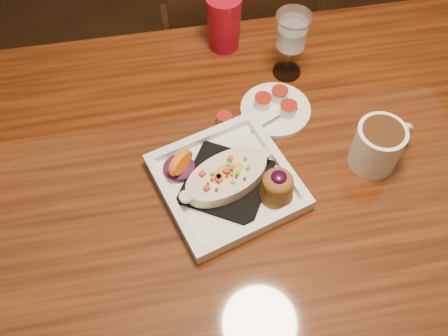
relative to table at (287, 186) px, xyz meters
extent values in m
plane|color=black|center=(0.00, 0.00, -0.65)|extent=(7.00, 7.00, 0.00)
cube|color=maroon|center=(0.00, 0.00, 0.08)|extent=(1.50, 0.90, 0.04)
cylinder|color=black|center=(-0.67, 0.37, -0.30)|extent=(0.07, 0.07, 0.71)
cylinder|color=black|center=(0.67, 0.37, -0.30)|extent=(0.07, 0.07, 0.71)
cube|color=black|center=(0.00, 0.70, -0.20)|extent=(0.42, 0.42, 0.04)
cylinder|color=black|center=(0.17, 0.87, -0.43)|extent=(0.04, 0.04, 0.45)
cylinder|color=black|center=(-0.17, 0.87, -0.43)|extent=(0.04, 0.04, 0.45)
cylinder|color=black|center=(0.17, 0.53, -0.43)|extent=(0.04, 0.04, 0.45)
cylinder|color=black|center=(-0.17, 0.53, -0.43)|extent=(0.04, 0.04, 0.45)
cube|color=black|center=(0.00, 0.51, 0.05)|extent=(0.40, 0.03, 0.46)
cube|color=white|center=(-0.14, -0.03, 0.10)|extent=(0.32, 0.32, 0.01)
cube|color=black|center=(-0.14, -0.03, 0.11)|extent=(0.22, 0.22, 0.01)
ellipsoid|color=gold|center=(-0.14, -0.03, 0.13)|extent=(0.17, 0.13, 0.03)
ellipsoid|color=#4F1245|center=(-0.23, 0.01, 0.12)|extent=(0.06, 0.07, 0.02)
cone|color=brown|center=(-0.05, -0.08, 0.13)|extent=(0.07, 0.07, 0.05)
ellipsoid|color=brown|center=(-0.05, -0.08, 0.16)|extent=(0.06, 0.06, 0.03)
ellipsoid|color=black|center=(-0.05, -0.08, 0.17)|extent=(0.03, 0.03, 0.01)
cylinder|color=white|center=(0.16, -0.03, 0.15)|extent=(0.10, 0.10, 0.10)
cylinder|color=#361E0E|center=(0.16, -0.03, 0.19)|extent=(0.08, 0.08, 0.02)
torus|color=white|center=(0.21, -0.01, 0.15)|extent=(0.07, 0.04, 0.07)
cylinder|color=silver|center=(0.05, 0.25, 0.10)|extent=(0.07, 0.07, 0.01)
cylinder|color=silver|center=(0.05, 0.25, 0.14)|extent=(0.01, 0.01, 0.08)
cone|color=silver|center=(0.05, 0.25, 0.22)|extent=(0.08, 0.08, 0.08)
cylinder|color=white|center=(0.00, 0.14, 0.10)|extent=(0.16, 0.16, 0.01)
cylinder|color=white|center=(-0.03, 0.15, 0.12)|extent=(0.04, 0.04, 0.03)
cylinder|color=#AB2115|center=(-0.03, 0.15, 0.14)|extent=(0.04, 0.04, 0.00)
cylinder|color=white|center=(0.01, 0.16, 0.12)|extent=(0.04, 0.04, 0.03)
cylinder|color=#AB2115|center=(0.01, 0.16, 0.14)|extent=(0.04, 0.04, 0.00)
cylinder|color=white|center=(0.02, 0.12, 0.12)|extent=(0.04, 0.04, 0.03)
cylinder|color=#AB2115|center=(0.02, 0.12, 0.14)|extent=(0.04, 0.04, 0.00)
cylinder|color=white|center=(-0.12, 0.13, 0.11)|extent=(0.03, 0.03, 0.02)
cylinder|color=#AB2115|center=(-0.12, 0.13, 0.12)|extent=(0.03, 0.03, 0.00)
cone|color=#B40C20|center=(-0.08, 0.37, 0.17)|extent=(0.09, 0.09, 0.14)
camera|label=1|loc=(-0.24, -0.55, 0.95)|focal=40.00mm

